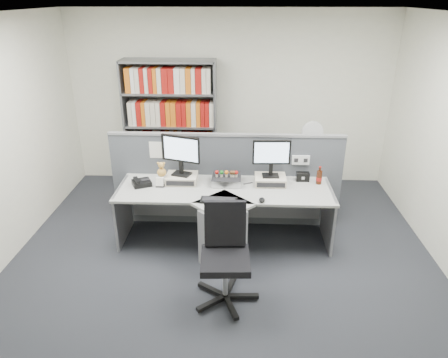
{
  "coord_description": "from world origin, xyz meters",
  "views": [
    {
      "loc": [
        0.19,
        -3.69,
        2.87
      ],
      "look_at": [
        0.0,
        0.65,
        0.92
      ],
      "focal_mm": 33.14,
      "sensor_mm": 36.0,
      "label": 1
    }
  ],
  "objects_px": {
    "monitor_left": "(181,152)",
    "desk_calendar": "(160,183)",
    "mouse": "(262,200)",
    "desk_phone": "(141,183)",
    "monitor_right": "(271,155)",
    "speaker": "(303,177)",
    "desktop_pc": "(227,180)",
    "desk": "(224,216)",
    "office_chair": "(225,252)",
    "filing_cabinet": "(308,178)",
    "shelving_unit": "(171,127)",
    "desk_fan": "(312,135)",
    "keyboard": "(219,200)",
    "cola_bottle": "(319,177)"
  },
  "relations": [
    {
      "from": "desktop_pc",
      "to": "mouse",
      "type": "bearing_deg",
      "value": -48.78
    },
    {
      "from": "desktop_pc",
      "to": "office_chair",
      "type": "distance_m",
      "value": 1.24
    },
    {
      "from": "monitor_left",
      "to": "desk_calendar",
      "type": "distance_m",
      "value": 0.45
    },
    {
      "from": "cola_bottle",
      "to": "desk_phone",
      "type": "bearing_deg",
      "value": -176.34
    },
    {
      "from": "desk",
      "to": "cola_bottle",
      "type": "relative_size",
      "value": 11.36
    },
    {
      "from": "desk_fan",
      "to": "desktop_pc",
      "type": "bearing_deg",
      "value": -139.0
    },
    {
      "from": "monitor_left",
      "to": "office_chair",
      "type": "bearing_deg",
      "value": -64.34
    },
    {
      "from": "desk_phone",
      "to": "desk_calendar",
      "type": "distance_m",
      "value": 0.24
    },
    {
      "from": "desk",
      "to": "monitor_right",
      "type": "height_order",
      "value": "monitor_right"
    },
    {
      "from": "keyboard",
      "to": "desk_calendar",
      "type": "bearing_deg",
      "value": 154.02
    },
    {
      "from": "filing_cabinet",
      "to": "office_chair",
      "type": "relative_size",
      "value": 0.7
    },
    {
      "from": "desk",
      "to": "monitor_right",
      "type": "distance_m",
      "value": 0.93
    },
    {
      "from": "mouse",
      "to": "office_chair",
      "type": "height_order",
      "value": "office_chair"
    },
    {
      "from": "shelving_unit",
      "to": "monitor_right",
      "type": "bearing_deg",
      "value": -45.13
    },
    {
      "from": "speaker",
      "to": "keyboard",
      "type": "bearing_deg",
      "value": -149.08
    },
    {
      "from": "mouse",
      "to": "shelving_unit",
      "type": "distance_m",
      "value": 2.38
    },
    {
      "from": "desk",
      "to": "monitor_right",
      "type": "xyz_separation_m",
      "value": [
        0.56,
        0.38,
        0.64
      ]
    },
    {
      "from": "monitor_left",
      "to": "speaker",
      "type": "bearing_deg",
      "value": 4.16
    },
    {
      "from": "desk",
      "to": "shelving_unit",
      "type": "height_order",
      "value": "shelving_unit"
    },
    {
      "from": "desk_phone",
      "to": "speaker",
      "type": "xyz_separation_m",
      "value": [
        2.0,
        0.22,
        0.02
      ]
    },
    {
      "from": "speaker",
      "to": "filing_cabinet",
      "type": "bearing_deg",
      "value": 75.82
    },
    {
      "from": "desk_calendar",
      "to": "shelving_unit",
      "type": "height_order",
      "value": "shelving_unit"
    },
    {
      "from": "desktop_pc",
      "to": "shelving_unit",
      "type": "relative_size",
      "value": 0.18
    },
    {
      "from": "desk",
      "to": "desktop_pc",
      "type": "bearing_deg",
      "value": 87.28
    },
    {
      "from": "keyboard",
      "to": "filing_cabinet",
      "type": "xyz_separation_m",
      "value": [
        1.25,
        1.52,
        -0.38
      ]
    },
    {
      "from": "monitor_left",
      "to": "shelving_unit",
      "type": "bearing_deg",
      "value": 103.76
    },
    {
      "from": "mouse",
      "to": "cola_bottle",
      "type": "height_order",
      "value": "cola_bottle"
    },
    {
      "from": "cola_bottle",
      "to": "desk_calendar",
      "type": "bearing_deg",
      "value": -175.02
    },
    {
      "from": "shelving_unit",
      "to": "office_chair",
      "type": "distance_m",
      "value": 2.9
    },
    {
      "from": "monitor_right",
      "to": "speaker",
      "type": "xyz_separation_m",
      "value": [
        0.41,
        0.11,
        -0.32
      ]
    },
    {
      "from": "office_chair",
      "to": "speaker",
      "type": "bearing_deg",
      "value": 55.64
    },
    {
      "from": "desk_calendar",
      "to": "filing_cabinet",
      "type": "distance_m",
      "value": 2.34
    },
    {
      "from": "speaker",
      "to": "shelving_unit",
      "type": "distance_m",
      "value": 2.32
    },
    {
      "from": "desktop_pc",
      "to": "keyboard",
      "type": "bearing_deg",
      "value": -98.11
    },
    {
      "from": "speaker",
      "to": "filing_cabinet",
      "type": "xyz_separation_m",
      "value": [
        0.23,
        0.91,
        -0.42
      ]
    },
    {
      "from": "filing_cabinet",
      "to": "monitor_left",
      "type": "bearing_deg",
      "value": -149.73
    },
    {
      "from": "monitor_right",
      "to": "keyboard",
      "type": "height_order",
      "value": "monitor_right"
    },
    {
      "from": "shelving_unit",
      "to": "office_chair",
      "type": "bearing_deg",
      "value": -70.58
    },
    {
      "from": "mouse",
      "to": "monitor_left",
      "type": "bearing_deg",
      "value": 153.34
    },
    {
      "from": "desktop_pc",
      "to": "shelving_unit",
      "type": "height_order",
      "value": "shelving_unit"
    },
    {
      "from": "shelving_unit",
      "to": "filing_cabinet",
      "type": "distance_m",
      "value": 2.24
    },
    {
      "from": "desk_calendar",
      "to": "desk",
      "type": "bearing_deg",
      "value": -16.88
    },
    {
      "from": "desk",
      "to": "desk_fan",
      "type": "height_order",
      "value": "desk_fan"
    },
    {
      "from": "mouse",
      "to": "desk_phone",
      "type": "relative_size",
      "value": 0.39
    },
    {
      "from": "monitor_right",
      "to": "desktop_pc",
      "type": "xyz_separation_m",
      "value": [
        -0.54,
        -0.01,
        -0.33
      ]
    },
    {
      "from": "desk",
      "to": "desk_phone",
      "type": "xyz_separation_m",
      "value": [
        -1.03,
        0.27,
        0.3
      ]
    },
    {
      "from": "monitor_left",
      "to": "monitor_right",
      "type": "bearing_deg",
      "value": -0.01
    },
    {
      "from": "mouse",
      "to": "desk_fan",
      "type": "xyz_separation_m",
      "value": [
        0.76,
        1.51,
        0.29
      ]
    },
    {
      "from": "desk",
      "to": "office_chair",
      "type": "xyz_separation_m",
      "value": [
        0.05,
        -0.85,
        0.08
      ]
    },
    {
      "from": "keyboard",
      "to": "speaker",
      "type": "xyz_separation_m",
      "value": [
        1.02,
        0.61,
        0.04
      ]
    }
  ]
}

